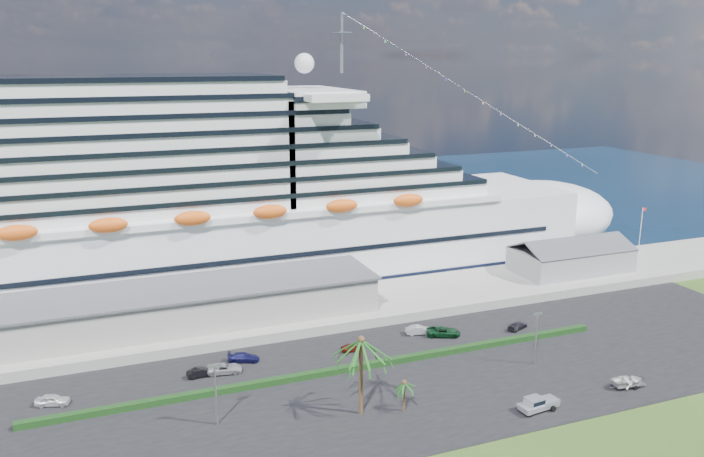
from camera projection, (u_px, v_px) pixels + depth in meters
name	position (u px, v px, depth m)	size (l,w,h in m)	color
ground	(443.00, 414.00, 89.57)	(420.00, 420.00, 0.00)	#2F4517
asphalt_lot	(406.00, 378.00, 99.49)	(140.00, 38.00, 0.12)	black
wharf	(337.00, 306.00, 125.46)	(240.00, 20.00, 1.80)	gray
water	(235.00, 211.00, 206.92)	(420.00, 160.00, 0.02)	#0B1A31
cruise_ship	(193.00, 205.00, 135.64)	(191.00, 38.00, 54.00)	silver
terminal_building	(198.00, 303.00, 115.61)	(61.00, 15.00, 6.30)	gray
port_shed	(571.00, 258.00, 142.99)	(24.00, 12.31, 7.37)	gray
flagpole	(640.00, 233.00, 148.42)	(1.08, 0.16, 12.00)	silver
hedge	(343.00, 369.00, 101.05)	(88.00, 1.10, 0.90)	black
lamp_post_left	(215.00, 387.00, 85.58)	(1.60, 0.35, 8.27)	gray
lamp_post_right	(536.00, 332.00, 102.56)	(1.60, 0.35, 8.27)	gray
palm_tall	(361.00, 349.00, 87.39)	(8.82, 8.82, 11.13)	#47301E
palm_short	(404.00, 386.00, 89.34)	(3.53, 3.53, 4.56)	#47301E
parked_car_0	(52.00, 400.00, 91.45)	(1.78, 4.43, 1.51)	silver
parked_car_1	(201.00, 372.00, 99.65)	(1.45, 4.16, 1.37)	black
parked_car_2	(224.00, 368.00, 100.76)	(2.39, 5.18, 1.44)	#9EA1A7
parked_car_3	(244.00, 357.00, 104.56)	(1.93, 4.75, 1.38)	#131343
parked_car_4	(353.00, 347.00, 108.24)	(1.52, 3.79, 1.29)	#5E0F0C
parked_car_5	(419.00, 330.00, 114.82)	(1.57, 4.49, 1.48)	#A4A7AB
parked_car_6	(443.00, 332.00, 114.06)	(2.62, 5.67, 1.58)	#0D351A
parked_car_7	(517.00, 326.00, 116.94)	(1.75, 4.31, 1.25)	black
pickup_truck	(538.00, 403.00, 89.95)	(5.74, 2.62, 1.96)	black
boat_trailer	(629.00, 381.00, 96.17)	(5.84, 4.06, 1.64)	gray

